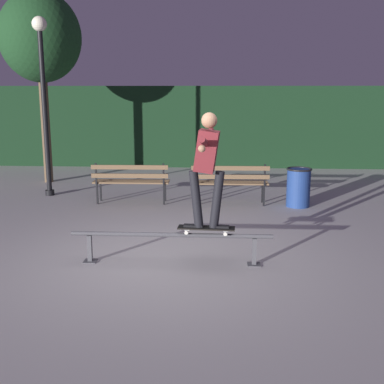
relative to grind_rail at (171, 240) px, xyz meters
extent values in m
plane|color=#ADAAA8|center=(0.00, 0.12, -0.34)|extent=(90.00, 90.00, 0.00)
cube|color=black|center=(0.00, 8.99, 0.89)|extent=(24.00, 1.20, 2.47)
cylinder|color=#47474C|center=(0.00, 0.00, 0.07)|extent=(2.80, 0.06, 0.06)
cube|color=#47474C|center=(-1.15, 0.00, -0.15)|extent=(0.06, 0.06, 0.38)
cube|color=#47474C|center=(-1.15, 0.00, -0.34)|extent=(0.18, 0.18, 0.01)
cube|color=#47474C|center=(1.15, 0.00, -0.15)|extent=(0.06, 0.06, 0.38)
cube|color=#47474C|center=(1.15, 0.00, -0.34)|extent=(0.18, 0.18, 0.01)
cube|color=black|center=(0.49, 0.00, 0.18)|extent=(0.79, 0.25, 0.02)
cube|color=black|center=(0.49, 0.00, 0.19)|extent=(0.77, 0.24, 0.00)
cube|color=#9E9EA3|center=(0.75, -0.02, 0.16)|extent=(0.06, 0.17, 0.02)
cube|color=#9E9EA3|center=(0.22, 0.02, 0.16)|extent=(0.06, 0.17, 0.02)
cylinder|color=beige|center=(0.75, -0.10, 0.12)|extent=(0.05, 0.03, 0.05)
cylinder|color=beige|center=(0.76, 0.06, 0.12)|extent=(0.05, 0.03, 0.05)
cylinder|color=beige|center=(0.22, -0.06, 0.12)|extent=(0.05, 0.03, 0.05)
cylinder|color=beige|center=(0.23, 0.10, 0.12)|extent=(0.05, 0.03, 0.05)
cube|color=black|center=(0.67, -0.01, 0.20)|extent=(0.27, 0.12, 0.03)
cube|color=black|center=(0.31, 0.01, 0.20)|extent=(0.27, 0.12, 0.03)
cylinder|color=black|center=(0.63, -0.01, 0.58)|extent=(0.21, 0.14, 0.79)
cylinder|color=black|center=(0.35, 0.01, 0.58)|extent=(0.21, 0.14, 0.79)
cube|color=maroon|center=(0.49, 0.00, 1.24)|extent=(0.35, 0.38, 0.57)
cylinder|color=maroon|center=(0.46, -0.38, 1.40)|extent=(0.12, 0.61, 0.21)
cylinder|color=maroon|center=(0.51, 0.38, 1.40)|extent=(0.12, 0.61, 0.21)
sphere|color=#A37556|center=(0.45, -0.66, 1.35)|extent=(0.09, 0.09, 0.09)
sphere|color=#A37556|center=(0.53, 0.66, 1.35)|extent=(0.09, 0.09, 0.09)
sphere|color=#A37556|center=(0.52, 0.00, 1.64)|extent=(0.21, 0.21, 0.21)
cube|color=black|center=(-0.51, 3.80, -0.12)|extent=(0.04, 0.04, 0.44)
cube|color=black|center=(-0.50, 3.48, -0.12)|extent=(0.04, 0.04, 0.44)
cube|color=black|center=(-0.50, 3.44, 0.32)|extent=(0.04, 0.04, 0.44)
cube|color=black|center=(-1.92, 3.76, -0.12)|extent=(0.04, 0.04, 0.44)
cube|color=black|center=(-1.91, 3.44, -0.12)|extent=(0.04, 0.04, 0.44)
cube|color=black|center=(-1.91, 3.40, 0.32)|extent=(0.04, 0.04, 0.44)
cube|color=brown|center=(-1.21, 3.76, 0.11)|extent=(1.60, 0.13, 0.04)
cube|color=brown|center=(-1.21, 3.62, 0.11)|extent=(1.60, 0.13, 0.04)
cube|color=brown|center=(-1.21, 3.48, 0.11)|extent=(1.60, 0.13, 0.04)
cube|color=brown|center=(-1.21, 3.41, 0.28)|extent=(1.60, 0.07, 0.09)
cube|color=brown|center=(-1.21, 3.41, 0.46)|extent=(1.60, 0.07, 0.09)
cube|color=black|center=(1.57, 3.80, -0.12)|extent=(0.04, 0.04, 0.44)
cube|color=black|center=(1.58, 3.48, -0.12)|extent=(0.04, 0.04, 0.44)
cube|color=black|center=(1.58, 3.44, 0.32)|extent=(0.04, 0.04, 0.44)
cube|color=black|center=(0.16, 3.76, -0.12)|extent=(0.04, 0.04, 0.44)
cube|color=black|center=(0.17, 3.44, -0.12)|extent=(0.04, 0.04, 0.44)
cube|color=black|center=(0.17, 3.40, 0.32)|extent=(0.04, 0.04, 0.44)
cube|color=brown|center=(0.87, 3.76, 0.11)|extent=(1.60, 0.13, 0.04)
cube|color=brown|center=(0.87, 3.62, 0.11)|extent=(1.60, 0.13, 0.04)
cube|color=brown|center=(0.88, 3.48, 0.11)|extent=(1.60, 0.13, 0.04)
cube|color=brown|center=(0.88, 3.41, 0.28)|extent=(1.60, 0.07, 0.09)
cube|color=brown|center=(0.88, 3.41, 0.46)|extent=(1.60, 0.07, 0.09)
cylinder|color=brown|center=(-3.81, 5.85, 1.05)|extent=(0.22, 0.22, 2.78)
ellipsoid|color=#193D1E|center=(-3.81, 5.85, 3.30)|extent=(2.01, 2.01, 2.21)
cylinder|color=black|center=(-3.22, 4.24, 1.46)|extent=(0.11, 0.11, 3.60)
sphere|color=#F2EACC|center=(-3.22, 4.24, 3.40)|extent=(0.32, 0.32, 0.32)
cylinder|color=black|center=(-3.22, 4.24, -0.28)|extent=(0.20, 0.20, 0.12)
cylinder|color=navy|center=(2.28, 3.49, 0.05)|extent=(0.48, 0.48, 0.78)
torus|color=black|center=(2.28, 3.49, 0.44)|extent=(0.52, 0.52, 0.04)
camera|label=1|loc=(0.66, -6.37, 2.04)|focal=45.30mm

